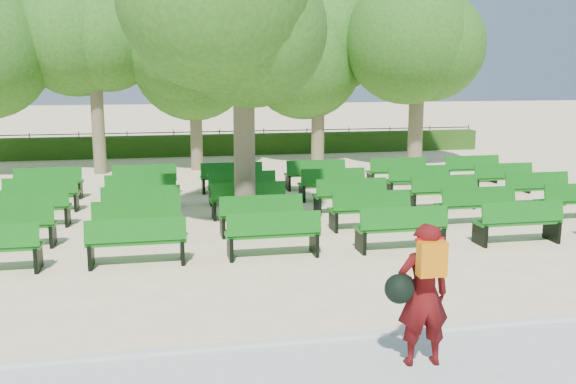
% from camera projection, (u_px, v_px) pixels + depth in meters
% --- Properties ---
extents(ground, '(120.00, 120.00, 0.00)m').
position_uv_depth(ground, '(236.00, 233.00, 14.62)').
color(ground, beige).
extents(paving, '(30.00, 2.20, 0.06)m').
position_uv_depth(paving, '(312.00, 384.00, 7.49)').
color(paving, silver).
rests_on(paving, ground).
extents(curb, '(30.00, 0.12, 0.10)m').
position_uv_depth(curb, '(292.00, 342.00, 8.59)').
color(curb, silver).
rests_on(curb, ground).
extents(hedge, '(26.00, 0.70, 0.90)m').
position_uv_depth(hedge, '(198.00, 145.00, 28.02)').
color(hedge, '#244A13').
rests_on(hedge, ground).
extents(fence, '(26.00, 0.10, 1.02)m').
position_uv_depth(fence, '(197.00, 154.00, 28.49)').
color(fence, black).
rests_on(fence, ground).
extents(tree_line, '(21.80, 6.80, 7.04)m').
position_uv_depth(tree_line, '(205.00, 169.00, 24.25)').
color(tree_line, '#2F671B').
rests_on(tree_line, ground).
extents(bench_array, '(1.88, 0.65, 1.17)m').
position_uv_depth(bench_array, '(249.00, 214.00, 16.17)').
color(bench_array, '#116213').
rests_on(bench_array, ground).
extents(tree_among, '(4.56, 4.56, 6.55)m').
position_uv_depth(tree_among, '(243.00, 33.00, 14.44)').
color(tree_among, brown).
rests_on(tree_among, ground).
extents(person, '(0.85, 0.52, 1.79)m').
position_uv_depth(person, '(422.00, 293.00, 7.77)').
color(person, '#4D0B0C').
rests_on(person, ground).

